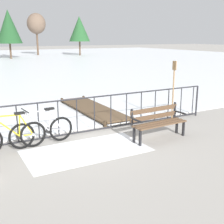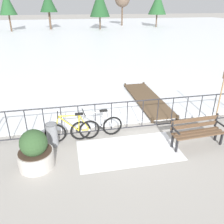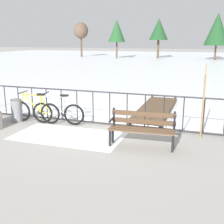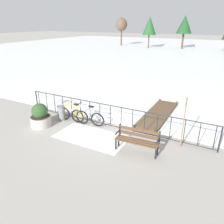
% 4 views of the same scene
% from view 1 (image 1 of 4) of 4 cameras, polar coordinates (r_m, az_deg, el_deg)
% --- Properties ---
extents(ground_plane, '(160.00, 160.00, 0.00)m').
position_cam_1_polar(ground_plane, '(8.49, -6.65, -4.44)').
color(ground_plane, '#9E9991').
extents(snow_patch, '(3.00, 1.59, 0.01)m').
position_cam_1_polar(snow_patch, '(7.36, -4.94, -7.37)').
color(snow_patch, white).
rests_on(snow_patch, ground).
extents(railing_fence, '(9.06, 0.06, 1.07)m').
position_cam_1_polar(railing_fence, '(8.33, -6.76, -0.79)').
color(railing_fence, '#232328').
rests_on(railing_fence, ground).
extents(bicycle_near_railing, '(1.71, 0.52, 0.97)m').
position_cam_1_polar(bicycle_near_railing, '(7.60, -18.73, -4.46)').
color(bicycle_near_railing, black).
rests_on(bicycle_near_railing, ground).
extents(bicycle_second, '(1.71, 0.52, 0.97)m').
position_cam_1_polar(bicycle_second, '(7.82, -13.27, -3.55)').
color(bicycle_second, black).
rests_on(bicycle_second, ground).
extents(park_bench, '(1.62, 0.57, 0.89)m').
position_cam_1_polar(park_bench, '(8.14, 8.75, -1.56)').
color(park_bench, brown).
rests_on(park_bench, ground).
extents(oar_upright, '(0.04, 0.16, 1.98)m').
position_cam_1_polar(oar_upright, '(9.64, 11.70, 4.59)').
color(oar_upright, '#937047').
rests_on(oar_upright, ground).
extents(wooden_dock, '(1.10, 4.06, 0.20)m').
position_cam_1_polar(wooden_dock, '(11.06, -3.77, 0.70)').
color(wooden_dock, brown).
rests_on(wooden_dock, ground).
extents(tree_centre, '(2.66, 2.66, 6.00)m').
position_cam_1_polar(tree_centre, '(46.18, -14.34, 16.09)').
color(tree_centre, brown).
rests_on(tree_centre, ground).
extents(tree_east_mid, '(3.02, 3.02, 5.54)m').
position_cam_1_polar(tree_east_mid, '(44.50, -6.29, 15.58)').
color(tree_east_mid, brown).
rests_on(tree_east_mid, ground).
extents(tree_far_east, '(3.08, 3.08, 5.89)m').
position_cam_1_polar(tree_far_east, '(39.58, -19.25, 15.23)').
color(tree_far_east, brown).
rests_on(tree_far_east, ground).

